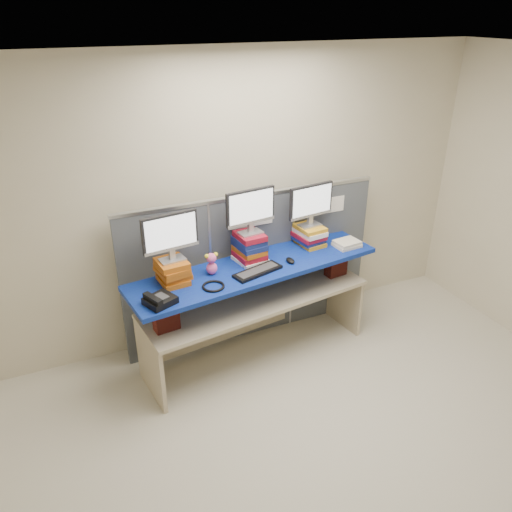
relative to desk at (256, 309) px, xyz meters
name	(u,v)px	position (x,y,z in m)	size (l,w,h in m)	color
room	(363,298)	(0.12, -1.41, 0.87)	(5.00, 4.00, 2.80)	beige
cubicle_partition	(252,267)	(0.12, 0.37, 0.24)	(2.60, 0.06, 1.53)	#41464D
desk	(256,309)	(0.00, 0.00, 0.00)	(2.23, 0.91, 0.66)	tan
brick_pier_left	(166,315)	(-0.89, -0.17, 0.27)	(0.21, 0.11, 0.28)	maroon
brick_pier_right	(336,262)	(0.90, 0.07, 0.27)	(0.21, 0.11, 0.28)	maroon
blue_board	(256,268)	(0.00, 0.00, 0.44)	(2.35, 0.59, 0.04)	navy
book_stack_left	(173,271)	(-0.76, 0.02, 0.56)	(0.29, 0.31, 0.20)	#AD5410
book_stack_center	(250,247)	(-0.01, 0.13, 0.59)	(0.29, 0.33, 0.27)	white
book_stack_right	(309,235)	(0.66, 0.20, 0.56)	(0.27, 0.32, 0.20)	orange
monitor_left	(170,235)	(-0.75, 0.02, 0.90)	(0.47, 0.16, 0.41)	#A9A8AE
monitor_center	(250,209)	(0.00, 0.12, 0.96)	(0.47, 0.16, 0.41)	#A9A8AE
monitor_right	(311,203)	(0.66, 0.21, 0.89)	(0.47, 0.16, 0.41)	#A9A8AE
keyboard	(258,271)	(-0.04, -0.12, 0.47)	(0.48, 0.27, 0.03)	black
mouse	(290,260)	(0.32, -0.06, 0.48)	(0.07, 0.12, 0.04)	black
desk_phone	(159,300)	(-0.95, -0.28, 0.49)	(0.28, 0.27, 0.09)	black
headset	(213,286)	(-0.48, -0.20, 0.47)	(0.19, 0.19, 0.02)	black
plush_toy	(212,263)	(-0.41, 0.02, 0.56)	(0.12, 0.09, 0.20)	#E858A0
binder_stack	(347,244)	(0.98, 0.02, 0.49)	(0.26, 0.22, 0.06)	beige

